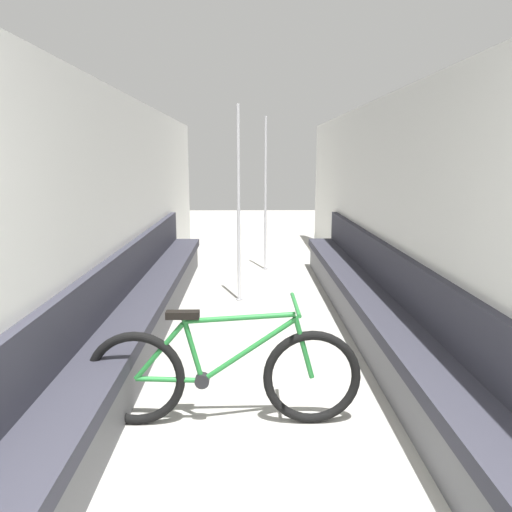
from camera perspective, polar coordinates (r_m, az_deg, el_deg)
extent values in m
cube|color=silver|center=(4.67, -15.89, 4.35)|extent=(0.10, 10.78, 2.23)
cube|color=silver|center=(4.72, 16.22, 4.41)|extent=(0.10, 10.78, 2.23)
cube|color=#5B5B60|center=(4.62, -12.79, -7.69)|extent=(0.35, 6.39, 0.33)
cube|color=#2D2D38|center=(4.56, -12.91, -5.14)|extent=(0.41, 6.39, 0.10)
cube|color=#2D2D38|center=(4.53, -15.17, -2.04)|extent=(0.07, 6.39, 0.40)
cube|color=#5B5B60|center=(4.66, 13.27, -7.54)|extent=(0.35, 6.39, 0.33)
cube|color=#2D2D38|center=(4.60, 13.39, -5.01)|extent=(0.41, 6.39, 0.10)
cube|color=#2D2D38|center=(4.58, 15.62, -1.92)|extent=(0.07, 6.39, 0.40)
torus|color=black|center=(3.24, -13.56, -13.47)|extent=(0.61, 0.06, 0.61)
torus|color=black|center=(3.19, 6.40, -13.62)|extent=(0.61, 0.06, 0.61)
cylinder|color=#237533|center=(3.21, -9.90, -13.74)|extent=(0.41, 0.03, 0.05)
cylinder|color=#237533|center=(3.14, -11.01, -10.67)|extent=(0.32, 0.03, 0.37)
cylinder|color=#237533|center=(3.11, -7.26, -10.39)|extent=(0.14, 0.03, 0.43)
cylinder|color=#237533|center=(3.09, -0.89, -10.71)|extent=(0.59, 0.03, 0.42)
cylinder|color=#237533|center=(3.02, -1.94, -7.09)|extent=(0.68, 0.03, 0.07)
cylinder|color=#237533|center=(3.11, 5.47, -10.36)|extent=(0.14, 0.03, 0.40)
cylinder|color=black|center=(3.18, -6.17, -13.96)|extent=(0.09, 0.06, 0.09)
cube|color=black|center=(3.04, -8.38, -6.66)|extent=(0.20, 0.07, 0.04)
cylinder|color=#237533|center=(3.01, 4.54, -5.54)|extent=(0.02, 0.46, 0.02)
cylinder|color=gray|center=(7.45, 1.05, -1.45)|extent=(0.08, 0.08, 0.01)
cylinder|color=silver|center=(7.29, 1.08, 7.01)|extent=(0.04, 0.04, 2.21)
cylinder|color=gray|center=(5.87, -1.93, -4.96)|extent=(0.08, 0.08, 0.01)
cylinder|color=silver|center=(5.66, -2.00, 5.80)|extent=(0.04, 0.04, 2.21)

